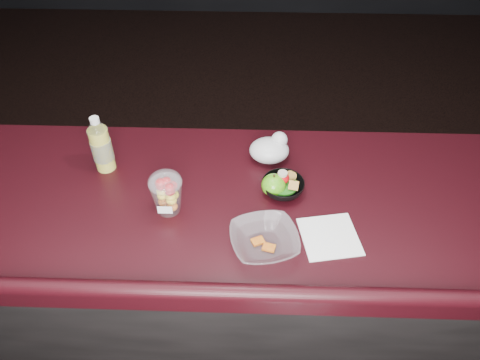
{
  "coord_description": "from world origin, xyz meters",
  "views": [
    {
      "loc": [
        0.07,
        -0.72,
        2.07
      ],
      "look_at": [
        0.04,
        0.3,
        1.1
      ],
      "focal_mm": 35.0,
      "sensor_mm": 36.0,
      "label": 1
    }
  ],
  "objects_px": {
    "fruit_cup": "(167,192)",
    "lemonade_bottle": "(102,148)",
    "snack_bowl": "(283,186)",
    "green_apple": "(274,185)",
    "takeout_bowl": "(264,241)"
  },
  "relations": [
    {
      "from": "lemonade_bottle",
      "to": "fruit_cup",
      "type": "bearing_deg",
      "value": -37.88
    },
    {
      "from": "green_apple",
      "to": "takeout_bowl",
      "type": "xyz_separation_m",
      "value": [
        -0.03,
        -0.21,
        -0.01
      ]
    },
    {
      "from": "lemonade_bottle",
      "to": "green_apple",
      "type": "xyz_separation_m",
      "value": [
        0.56,
        -0.1,
        -0.05
      ]
    },
    {
      "from": "takeout_bowl",
      "to": "fruit_cup",
      "type": "bearing_deg",
      "value": 155.33
    },
    {
      "from": "snack_bowl",
      "to": "fruit_cup",
      "type": "bearing_deg",
      "value": -165.87
    },
    {
      "from": "lemonade_bottle",
      "to": "takeout_bowl",
      "type": "xyz_separation_m",
      "value": [
        0.53,
        -0.32,
        -0.06
      ]
    },
    {
      "from": "fruit_cup",
      "to": "lemonade_bottle",
      "type": "bearing_deg",
      "value": 142.12
    },
    {
      "from": "lemonade_bottle",
      "to": "fruit_cup",
      "type": "distance_m",
      "value": 0.3
    },
    {
      "from": "green_apple",
      "to": "takeout_bowl",
      "type": "relative_size",
      "value": 0.35
    },
    {
      "from": "fruit_cup",
      "to": "takeout_bowl",
      "type": "distance_m",
      "value": 0.32
    },
    {
      "from": "fruit_cup",
      "to": "snack_bowl",
      "type": "height_order",
      "value": "fruit_cup"
    },
    {
      "from": "fruit_cup",
      "to": "green_apple",
      "type": "height_order",
      "value": "fruit_cup"
    },
    {
      "from": "fruit_cup",
      "to": "snack_bowl",
      "type": "relative_size",
      "value": 0.85
    },
    {
      "from": "lemonade_bottle",
      "to": "fruit_cup",
      "type": "xyz_separation_m",
      "value": [
        0.24,
        -0.18,
        -0.01
      ]
    },
    {
      "from": "snack_bowl",
      "to": "green_apple",
      "type": "bearing_deg",
      "value": -164.9
    }
  ]
}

